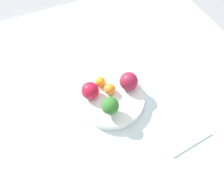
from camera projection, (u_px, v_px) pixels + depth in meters
ground_plane at (112, 104)px, 0.79m from camera, size 6.00×6.00×0.00m
table_surface at (112, 103)px, 0.78m from camera, size 1.20×1.20×0.02m
bowl at (112, 99)px, 0.76m from camera, size 0.22×0.22×0.03m
broccoli at (110, 106)px, 0.68m from camera, size 0.06×0.06×0.07m
apple_red at (129, 81)px, 0.74m from camera, size 0.06×0.06×0.06m
apple_green at (90, 91)px, 0.72m from camera, size 0.06×0.06×0.06m
orange_front at (100, 82)px, 0.76m from camera, size 0.04×0.04×0.04m
orange_back at (110, 89)px, 0.74m from camera, size 0.04×0.04×0.04m
napkin at (183, 132)px, 0.71m from camera, size 0.17×0.12×0.01m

